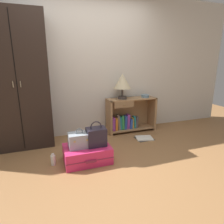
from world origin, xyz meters
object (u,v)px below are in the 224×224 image
(bookshelf, at_px, (129,116))
(train_case, at_px, (80,140))
(suitcase_large, at_px, (87,154))
(open_book_on_floor, at_px, (144,138))
(table_lamp, at_px, (122,82))
(bowl, at_px, (145,96))
(handbag, at_px, (96,137))
(wardrobe, at_px, (19,83))
(bottle, at_px, (53,160))

(bookshelf, bearing_deg, train_case, -141.47)
(suitcase_large, relative_size, open_book_on_floor, 1.87)
(table_lamp, distance_m, bowl, 0.58)
(handbag, bearing_deg, wardrobe, 138.41)
(suitcase_large, height_order, open_book_on_floor, suitcase_large)
(table_lamp, height_order, bowl, table_lamp)
(table_lamp, bearing_deg, suitcase_large, -134.58)
(bookshelf, xyz_separation_m, suitcase_large, (-1.07, -0.94, -0.21))
(table_lamp, xyz_separation_m, bottle, (-1.38, -0.88, -0.93))
(table_lamp, distance_m, suitcase_large, 1.58)
(bowl, bearing_deg, train_case, -148.87)
(train_case, relative_size, handbag, 0.84)
(bowl, xyz_separation_m, open_book_on_floor, (-0.25, -0.47, -0.70))
(suitcase_large, height_order, train_case, train_case)
(wardrobe, bearing_deg, suitcase_large, -45.20)
(wardrobe, xyz_separation_m, train_case, (0.77, -0.86, -0.73))
(bowl, distance_m, open_book_on_floor, 0.88)
(suitcase_large, xyz_separation_m, train_case, (-0.10, 0.01, 0.22))
(handbag, bearing_deg, bookshelf, 45.65)
(wardrobe, distance_m, table_lamp, 1.78)
(train_case, distance_m, handbag, 0.24)
(bookshelf, bearing_deg, bottle, -149.95)
(bookshelf, bearing_deg, table_lamp, -175.72)
(bookshelf, relative_size, table_lamp, 2.05)
(wardrobe, relative_size, suitcase_large, 3.27)
(wardrobe, distance_m, open_book_on_floor, 2.33)
(bookshelf, height_order, train_case, bookshelf)
(handbag, height_order, open_book_on_floor, handbag)
(suitcase_large, bearing_deg, bookshelf, 41.31)
(wardrobe, height_order, bookshelf, wardrobe)
(suitcase_large, distance_m, train_case, 0.24)
(bookshelf, relative_size, train_case, 3.27)
(wardrobe, height_order, bowl, wardrobe)
(table_lamp, xyz_separation_m, bowl, (0.50, -0.00, -0.30))
(wardrobe, relative_size, table_lamp, 4.41)
(handbag, relative_size, open_book_on_floor, 1.03)
(bowl, distance_m, suitcase_large, 1.79)
(suitcase_large, bearing_deg, bowl, 33.15)
(table_lamp, bearing_deg, bookshelf, 4.28)
(bookshelf, distance_m, bowl, 0.52)
(train_case, bearing_deg, bookshelf, 38.53)
(train_case, bearing_deg, wardrobe, 131.76)
(bookshelf, xyz_separation_m, table_lamp, (-0.15, -0.01, 0.68))
(bottle, bearing_deg, bookshelf, 30.05)
(wardrobe, height_order, table_lamp, wardrobe)
(bookshelf, bearing_deg, bowl, -2.42)
(handbag, xyz_separation_m, open_book_on_floor, (1.04, 0.47, -0.36))
(table_lamp, xyz_separation_m, train_case, (-1.01, -0.92, -0.67))
(bowl, relative_size, bottle, 0.95)
(train_case, relative_size, open_book_on_floor, 0.87)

